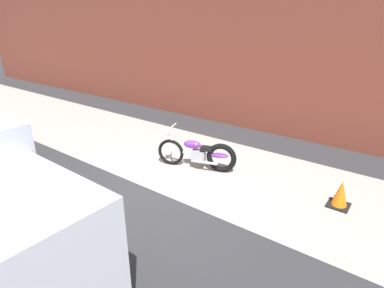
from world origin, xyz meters
TOP-DOWN VIEW (x-y plane):
  - ground_plane at (0.00, 0.00)m, footprint 80.00×80.00m
  - sidewalk_slab at (0.00, 1.75)m, footprint 36.00×3.50m
  - brick_building_wall at (0.00, 5.20)m, footprint 36.00×0.50m
  - motorcycle_purple at (0.30, 1.49)m, footprint 1.94×0.86m
  - traffic_cone at (3.42, 1.75)m, footprint 0.40×0.40m

SIDE VIEW (x-z plane):
  - ground_plane at x=0.00m, z-range 0.00..0.00m
  - sidewalk_slab at x=0.00m, z-range 0.00..0.01m
  - traffic_cone at x=3.42m, z-range -0.03..0.52m
  - motorcycle_purple at x=0.30m, z-range -0.12..0.91m
  - brick_building_wall at x=0.00m, z-range 0.00..5.15m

